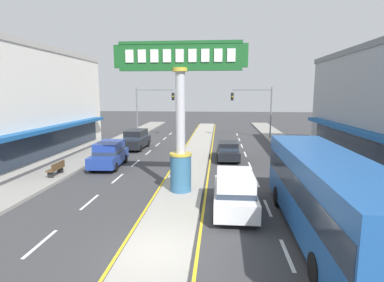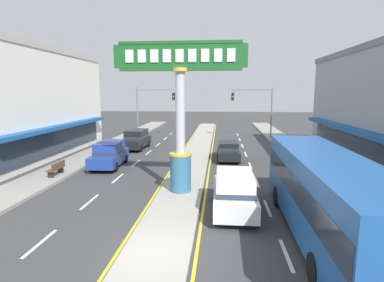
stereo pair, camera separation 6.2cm
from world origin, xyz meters
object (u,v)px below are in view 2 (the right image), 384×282
(bus_near_right_lane, at_px, (326,193))
(sedan_far_left_oncoming, at_px, (228,150))
(storefront_left, at_px, (13,104))
(pedestrian_near_kerb, at_px, (305,149))
(traffic_light_left_side, at_px, (151,103))
(suv_near_left_lane, at_px, (234,191))
(suv_mid_left_lane, at_px, (109,154))
(traffic_light_right_side, at_px, (257,104))
(street_bench, at_px, (56,168))
(suv_far_right_lane, at_px, (136,139))
(district_sign, at_px, (180,116))

(bus_near_right_lane, height_order, sedan_far_left_oncoming, bus_near_right_lane)
(storefront_left, height_order, pedestrian_near_kerb, storefront_left)
(pedestrian_near_kerb, bearing_deg, traffic_light_left_side, 139.64)
(suv_near_left_lane, height_order, suv_mid_left_lane, same)
(traffic_light_right_side, relative_size, suv_mid_left_lane, 1.32)
(sedan_far_left_oncoming, height_order, street_bench, sedan_far_left_oncoming)
(bus_near_right_lane, xyz_separation_m, street_bench, (-14.71, 7.25, -1.22))
(sedan_far_left_oncoming, relative_size, pedestrian_near_kerb, 2.64)
(bus_near_right_lane, relative_size, suv_mid_left_lane, 2.39)
(storefront_left, height_order, suv_near_left_lane, storefront_left)
(pedestrian_near_kerb, bearing_deg, suv_far_right_lane, 162.12)
(suv_far_right_lane, bearing_deg, traffic_light_right_side, 31.03)
(bus_near_right_lane, bearing_deg, street_bench, 153.77)
(traffic_light_right_side, bearing_deg, district_sign, -107.29)
(storefront_left, distance_m, street_bench, 9.89)
(traffic_light_right_side, relative_size, pedestrian_near_kerb, 3.78)
(storefront_left, distance_m, bus_near_right_lane, 25.40)
(traffic_light_right_side, distance_m, pedestrian_near_kerb, 13.08)
(suv_mid_left_lane, height_order, pedestrian_near_kerb, suv_mid_left_lane)
(traffic_light_right_side, xyz_separation_m, suv_mid_left_lane, (-12.61, -15.06, -3.26))
(traffic_light_right_side, height_order, street_bench, traffic_light_right_side)
(district_sign, bearing_deg, traffic_light_right_side, 72.71)
(district_sign, xyz_separation_m, traffic_light_left_side, (-6.45, 21.33, -0.09))
(bus_near_right_lane, height_order, suv_far_right_lane, bus_near_right_lane)
(district_sign, height_order, suv_near_left_lane, district_sign)
(district_sign, bearing_deg, sedan_far_left_oncoming, 72.17)
(traffic_light_left_side, distance_m, bus_near_right_lane, 29.22)
(traffic_light_left_side, bearing_deg, sedan_far_left_oncoming, -53.17)
(pedestrian_near_kerb, bearing_deg, district_sign, -137.27)
(suv_near_left_lane, height_order, sedan_far_left_oncoming, suv_near_left_lane)
(street_bench, bearing_deg, district_sign, -15.25)
(district_sign, xyz_separation_m, pedestrian_near_kerb, (8.94, 8.26, -3.23))
(traffic_light_right_side, distance_m, suv_near_left_lane, 23.63)
(district_sign, distance_m, bus_near_right_lane, 8.26)
(suv_mid_left_lane, bearing_deg, sedan_far_left_oncoming, 19.78)
(traffic_light_right_side, height_order, suv_mid_left_lane, traffic_light_right_side)
(bus_near_right_lane, height_order, suv_mid_left_lane, bus_near_right_lane)
(suv_far_right_lane, relative_size, suv_near_left_lane, 1.01)
(bus_near_right_lane, xyz_separation_m, suv_near_left_lane, (-3.30, 2.50, -0.88))
(street_bench, xyz_separation_m, pedestrian_near_kerb, (17.48, 5.93, 0.46))
(district_sign, height_order, bus_near_right_lane, district_sign)
(storefront_left, bearing_deg, traffic_light_left_side, 55.68)
(storefront_left, bearing_deg, district_sign, -28.28)
(district_sign, xyz_separation_m, suv_far_right_lane, (-6.16, 13.13, -3.36))
(traffic_light_left_side, distance_m, sedan_far_left_oncoming, 15.91)
(bus_near_right_lane, distance_m, suv_near_left_lane, 4.23)
(traffic_light_right_side, height_order, pedestrian_near_kerb, traffic_light_right_side)
(storefront_left, bearing_deg, suv_near_left_lane, -30.38)
(traffic_light_left_side, height_order, pedestrian_near_kerb, traffic_light_left_side)
(suv_mid_left_lane, xyz_separation_m, sedan_far_left_oncoming, (9.03, 3.25, -0.20))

